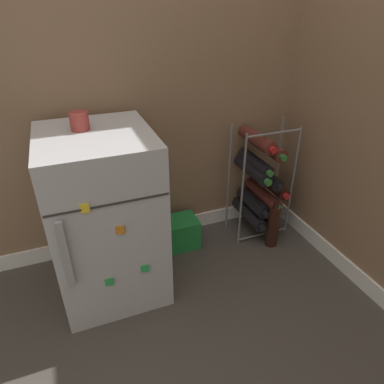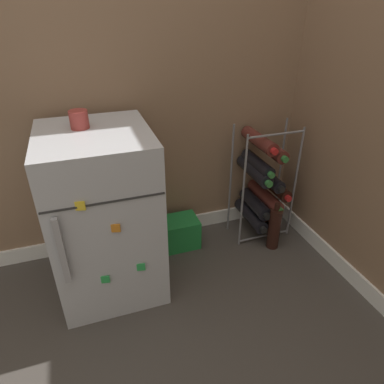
% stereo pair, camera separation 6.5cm
% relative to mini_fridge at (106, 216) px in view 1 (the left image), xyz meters
% --- Properties ---
extents(ground_plane, '(14.00, 14.00, 0.00)m').
position_rel_mini_fridge_xyz_m(ground_plane, '(0.35, -0.34, -0.40)').
color(ground_plane, '#423D38').
extents(wall_back, '(6.61, 0.07, 2.50)m').
position_rel_mini_fridge_xyz_m(wall_back, '(0.35, 0.33, 0.84)').
color(wall_back, '#84664C').
rests_on(wall_back, ground_plane).
extents(mini_fridge, '(0.47, 0.54, 0.80)m').
position_rel_mini_fridge_xyz_m(mini_fridge, '(0.00, 0.00, 0.00)').
color(mini_fridge, '#B7BABF').
rests_on(mini_fridge, ground_plane).
extents(wine_rack, '(0.34, 0.33, 0.69)m').
position_rel_mini_fridge_xyz_m(wine_rack, '(0.90, 0.13, -0.06)').
color(wine_rack, slate).
rests_on(wine_rack, ground_plane).
extents(soda_box, '(0.25, 0.16, 0.18)m').
position_rel_mini_fridge_xyz_m(soda_box, '(0.39, 0.16, -0.31)').
color(soda_box, '#1E7F38').
rests_on(soda_box, ground_plane).
extents(fridge_top_cup, '(0.08, 0.08, 0.08)m').
position_rel_mini_fridge_xyz_m(fridge_top_cup, '(-0.04, 0.06, 0.44)').
color(fridge_top_cup, maroon).
rests_on(fridge_top_cup, mini_fridge).
extents(loose_bottle_floor, '(0.07, 0.07, 0.29)m').
position_rel_mini_fridge_xyz_m(loose_bottle_floor, '(0.92, -0.03, -0.27)').
color(loose_bottle_floor, black).
rests_on(loose_bottle_floor, ground_plane).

